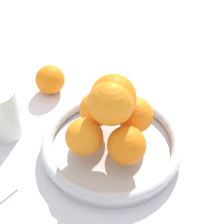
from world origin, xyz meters
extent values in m
plane|color=silver|center=(0.00, 0.00, 0.00)|extent=(4.00, 4.00, 0.00)
cylinder|color=silver|center=(0.00, 0.00, 0.01)|extent=(0.26, 0.26, 0.01)
torus|color=silver|center=(0.00, 0.00, 0.02)|extent=(0.27, 0.27, 0.02)
sphere|color=orange|center=(-0.04, -0.04, 0.07)|extent=(0.07, 0.07, 0.07)
sphere|color=orange|center=(0.04, -0.04, 0.07)|extent=(0.07, 0.07, 0.07)
sphere|color=orange|center=(0.04, 0.04, 0.07)|extent=(0.07, 0.07, 0.07)
sphere|color=orange|center=(-0.04, 0.03, 0.07)|extent=(0.07, 0.07, 0.07)
sphere|color=orange|center=(-0.01, 0.00, 0.13)|extent=(0.08, 0.08, 0.08)
sphere|color=orange|center=(0.01, 0.00, 0.13)|extent=(0.08, 0.08, 0.08)
sphere|color=orange|center=(-0.14, -0.18, 0.03)|extent=(0.07, 0.07, 0.07)
cylinder|color=silver|center=(0.01, -0.22, 0.05)|extent=(0.07, 0.07, 0.11)
camera|label=1|loc=(0.46, 0.13, 0.56)|focal=60.00mm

